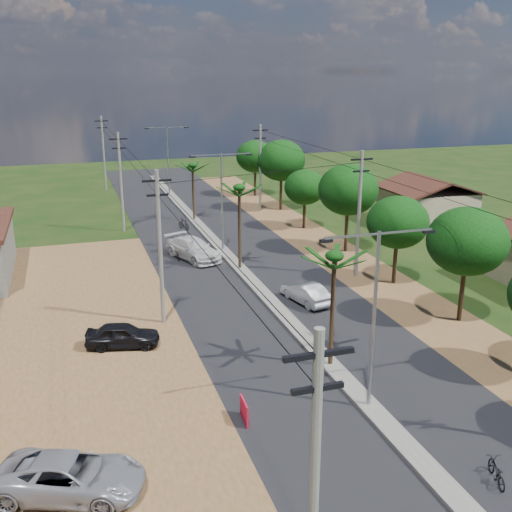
{
  "coord_description": "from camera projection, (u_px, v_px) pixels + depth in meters",
  "views": [
    {
      "loc": [
        -11.75,
        -20.45,
        14.1
      ],
      "look_at": [
        -0.76,
        13.71,
        3.0
      ],
      "focal_mm": 42.0,
      "sensor_mm": 36.0,
      "label": 1
    }
  ],
  "objects": [
    {
      "name": "tree_east_f",
      "position": [
        305.0,
        187.0,
        55.03
      ],
      "size": [
        3.8,
        3.8,
        5.52
      ],
      "color": "black",
      "rests_on": "ground"
    },
    {
      "name": "utility_pole_e_b",
      "position": [
        359.0,
        212.0,
        41.54
      ],
      "size": [
        1.6,
        0.24,
        9.0
      ],
      "color": "#605E56",
      "rests_on": "ground"
    },
    {
      "name": "road",
      "position": [
        261.0,
        292.0,
        39.84
      ],
      "size": [
        12.0,
        110.0,
        0.04
      ],
      "primitive_type": "cube",
      "color": "black",
      "rests_on": "ground"
    },
    {
      "name": "tree_east_d",
      "position": [
        398.0,
        222.0,
        40.4
      ],
      "size": [
        4.2,
        4.2,
        6.13
      ],
      "color": "black",
      "rests_on": "ground"
    },
    {
      "name": "roadside_sign",
      "position": [
        244.0,
        411.0,
        25.0
      ],
      "size": [
        0.14,
        1.22,
        1.01
      ],
      "rotation": [
        0.0,
        0.0,
        -0.05
      ],
      "color": "#BA112F",
      "rests_on": "ground"
    },
    {
      "name": "car_parked_silver",
      "position": [
        71.0,
        477.0,
        20.63
      ],
      "size": [
        5.62,
        4.09,
        1.42
      ],
      "primitive_type": "imported",
      "rotation": [
        0.0,
        0.0,
        1.19
      ],
      "color": "#989AA0",
      "rests_on": "ground"
    },
    {
      "name": "tree_east_g",
      "position": [
        281.0,
        161.0,
        62.08
      ],
      "size": [
        5.0,
        5.0,
        7.38
      ],
      "color": "black",
      "rests_on": "ground"
    },
    {
      "name": "utility_pole_w_d",
      "position": [
        104.0,
        152.0,
        72.77
      ],
      "size": [
        1.6,
        0.24,
        9.0
      ],
      "color": "#605E56",
      "rests_on": "ground"
    },
    {
      "name": "streetlight_far",
      "position": [
        168.0,
        154.0,
        70.26
      ],
      "size": [
        5.1,
        0.18,
        8.0
      ],
      "color": "gray",
      "rests_on": "ground"
    },
    {
      "name": "palm_median_far",
      "position": [
        193.0,
        168.0,
        57.39
      ],
      "size": [
        2.0,
        2.0,
        5.85
      ],
      "color": "black",
      "rests_on": "ground"
    },
    {
      "name": "car_white_far",
      "position": [
        193.0,
        249.0,
        46.66
      ],
      "size": [
        4.13,
        6.02,
        1.62
      ],
      "primitive_type": "imported",
      "rotation": [
        0.0,
        0.0,
        0.37
      ],
      "color": "beige",
      "rests_on": "ground"
    },
    {
      "name": "car_silver_mid",
      "position": [
        306.0,
        293.0,
        37.86
      ],
      "size": [
        2.21,
        4.17,
        1.31
      ],
      "primitive_type": "imported",
      "rotation": [
        0.0,
        0.0,
        3.36
      ],
      "color": "#989AA0",
      "rests_on": "ground"
    },
    {
      "name": "house_east_far",
      "position": [
        427.0,
        199.0,
        57.1
      ],
      "size": [
        7.6,
        7.5,
        4.6
      ],
      "color": "gray",
      "rests_on": "ground"
    },
    {
      "name": "palm_median_near",
      "position": [
        334.0,
        261.0,
        28.2
      ],
      "size": [
        2.0,
        2.0,
        6.15
      ],
      "color": "black",
      "rests_on": "ground"
    },
    {
      "name": "ground",
      "position": [
        368.0,
        408.0,
        26.2
      ],
      "size": [
        160.0,
        160.0,
        0.0
      ],
      "primitive_type": "plane",
      "color": "black",
      "rests_on": "ground"
    },
    {
      "name": "dirt_shoulder_east",
      "position": [
        375.0,
        279.0,
        42.32
      ],
      "size": [
        5.0,
        90.0,
        0.03
      ],
      "primitive_type": "cube",
      "color": "brown",
      "rests_on": "ground"
    },
    {
      "name": "tree_east_c",
      "position": [
        467.0,
        241.0,
        33.97
      ],
      "size": [
        4.6,
        4.6,
        6.83
      ],
      "color": "black",
      "rests_on": "ground"
    },
    {
      "name": "palm_median_mid",
      "position": [
        239.0,
        191.0,
        42.65
      ],
      "size": [
        2.0,
        2.0,
        6.55
      ],
      "color": "black",
      "rests_on": "ground"
    },
    {
      "name": "utility_pole_w_b",
      "position": [
        160.0,
        245.0,
        33.66
      ],
      "size": [
        1.6,
        0.24,
        9.0
      ],
      "color": "#605E56",
      "rests_on": "ground"
    },
    {
      "name": "streetlight_near",
      "position": [
        375.0,
        306.0,
        24.79
      ],
      "size": [
        5.1,
        0.18,
        8.0
      ],
      "color": "gray",
      "rests_on": "ground"
    },
    {
      "name": "dirt_lot_west",
      "position": [
        14.0,
        374.0,
        29.09
      ],
      "size": [
        18.0,
        46.0,
        0.04
      ],
      "primitive_type": "cube",
      "color": "brown",
      "rests_on": "ground"
    },
    {
      "name": "utility_pole_w_a",
      "position": [
        314.0,
        499.0,
        13.65
      ],
      "size": [
        1.6,
        0.24,
        9.0
      ],
      "color": "#605E56",
      "rests_on": "ground"
    },
    {
      "name": "moto_rider_west_b",
      "position": [
        184.0,
        224.0,
        55.55
      ],
      "size": [
        1.08,
        1.71,
        0.99
      ],
      "primitive_type": "imported",
      "rotation": [
        0.0,
        0.0,
        0.4
      ],
      "color": "black",
      "rests_on": "ground"
    },
    {
      "name": "moto_rider_east",
      "position": [
        496.0,
        472.0,
        21.34
      ],
      "size": [
        1.01,
        1.64,
        0.82
      ],
      "primitive_type": "imported",
      "rotation": [
        0.0,
        0.0,
        2.82
      ],
      "color": "black",
      "rests_on": "ground"
    },
    {
      "name": "streetlight_mid",
      "position": [
        222.0,
        194.0,
        47.53
      ],
      "size": [
        5.1,
        0.18,
        8.0
      ],
      "color": "gray",
      "rests_on": "ground"
    },
    {
      "name": "car_parked_dark",
      "position": [
        123.0,
        336.0,
        31.78
      ],
      "size": [
        4.12,
        2.41,
        1.32
      ],
      "primitive_type": "imported",
      "rotation": [
        0.0,
        0.0,
        1.34
      ],
      "color": "black",
      "rests_on": "ground"
    },
    {
      "name": "utility_pole_e_c",
      "position": [
        260.0,
        166.0,
        61.55
      ],
      "size": [
        1.6,
        0.24,
        9.0
      ],
      "color": "#605E56",
      "rests_on": "ground"
    },
    {
      "name": "tree_east_e",
      "position": [
        348.0,
        190.0,
        47.51
      ],
      "size": [
        4.8,
        4.8,
        7.14
      ],
      "color": "black",
      "rests_on": "ground"
    },
    {
      "name": "moto_rider_west_a",
      "position": [
        177.0,
        254.0,
        46.72
      ],
      "size": [
        0.56,
        1.58,
        0.83
      ],
      "primitive_type": "imported",
      "rotation": [
        0.0,
        0.0,
        0.01
      ],
      "color": "black",
      "rests_on": "ground"
    },
    {
      "name": "tree_east_h",
      "position": [
        255.0,
        156.0,
        69.45
      ],
      "size": [
        4.4,
        4.4,
        6.52
      ],
      "color": "black",
      "rests_on": "ground"
    },
    {
      "name": "utility_pole_w_c",
      "position": [
        121.0,
        180.0,
        53.67
      ],
      "size": [
        1.6,
        0.24,
        9.0
      ],
      "color": "#605E56",
      "rests_on": "ground"
    },
    {
      "name": "median",
      "position": [
        248.0,
        277.0,
        42.55
      ],
      "size": [
        1.0,
        90.0,
        0.18
      ],
      "primitive_type": "cube",
      "color": "#605E56",
      "rests_on": "ground"
    }
  ]
}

